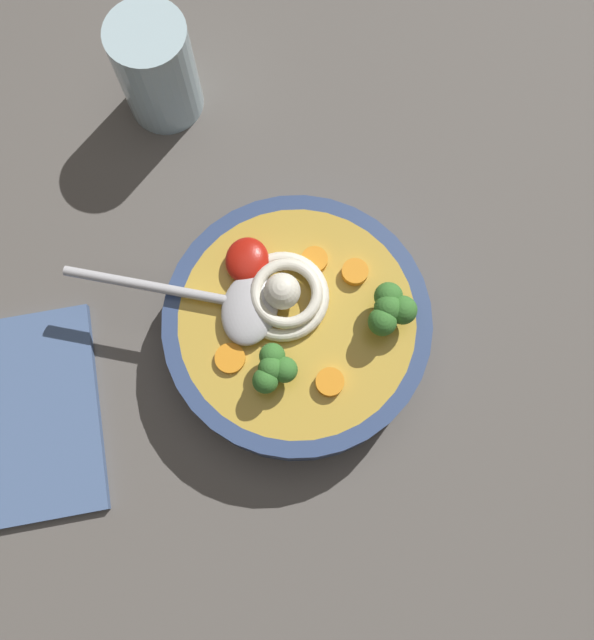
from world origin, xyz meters
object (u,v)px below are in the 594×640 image
Objects in this scene: soup_spoon at (232,305)px; drinking_glass at (157,70)px; noodle_pile at (284,294)px; soup_bowl at (297,327)px; folded_napkin at (30,415)px.

drinking_glass is at bearing -60.76° from soup_spoon.
noodle_pile is 4.10cm from soup_spoon.
folded_napkin is (-8.38, 21.56, -2.07)cm from soup_bowl.
noodle_pile is at bearing -147.93° from drinking_glass.
noodle_pile is 23.41cm from folded_napkin.
noodle_pile is (1.77, 1.17, 3.33)cm from soup_bowl.
drinking_glass is (21.63, 13.61, 2.55)cm from soup_bowl.
soup_bowl is at bearing 180.00° from soup_spoon.
soup_spoon is at bearing -61.24° from folded_napkin.
folded_napkin is at bearing 116.47° from noodle_pile.
drinking_glass reaches higher than soup_bowl.
soup_bowl is 6.01cm from soup_spoon.
drinking_glass is at bearing 32.18° from soup_bowl.
soup_spoon is (0.64, 5.11, 3.11)cm from soup_bowl.
soup_bowl is 23.22cm from folded_napkin.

